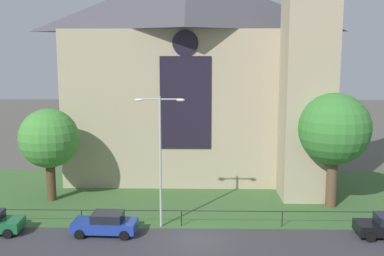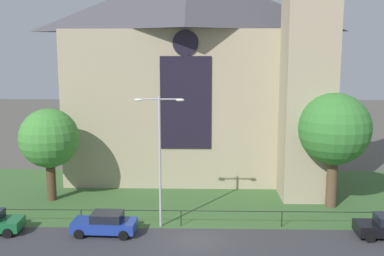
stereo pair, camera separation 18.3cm
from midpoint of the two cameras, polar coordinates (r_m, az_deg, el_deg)
ground at (r=40.26m, az=0.53°, el=-8.07°), size 160.00×160.00×0.00m
road_asphalt at (r=29.03m, az=0.27°, el=-15.16°), size 120.00×8.00×0.01m
grass_verge at (r=38.35m, az=0.50°, el=-8.96°), size 120.00×20.00×0.01m
church_building at (r=45.26m, az=0.28°, el=7.09°), size 23.20×16.20×26.00m
iron_railing at (r=32.87m, az=-1.47°, el=-10.37°), size 28.17×0.07×1.13m
tree_left_near at (r=39.13m, az=-17.31°, el=-1.29°), size 4.80×4.80×7.58m
tree_right_near at (r=37.23m, az=16.96°, el=-0.18°), size 5.55×5.55×9.00m
streetlamp_near at (r=31.58m, az=-4.10°, el=-2.23°), size 3.37×0.26×9.12m
parked_car_blue at (r=32.03m, az=-10.74°, el=-11.49°), size 4.28×2.19×1.51m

